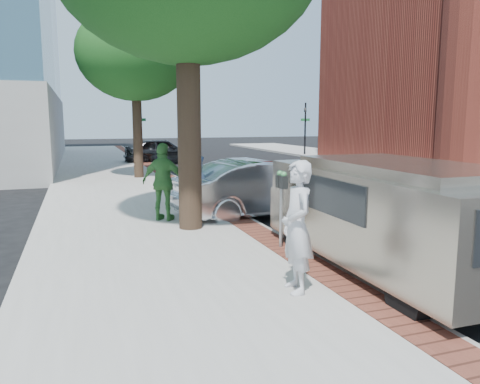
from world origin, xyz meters
name	(u,v)px	position (x,y,z in m)	size (l,w,h in m)	color
ground	(244,254)	(0.00, 0.00, 0.00)	(120.00, 120.00, 0.00)	black
sidewalk	(124,194)	(-1.50, 8.00, 0.07)	(5.00, 60.00, 0.15)	#9E9991
brick_strip	(187,188)	(0.70, 8.00, 0.15)	(0.60, 60.00, 0.01)	brown
curb	(197,190)	(1.05, 8.00, 0.07)	(0.10, 60.00, 0.15)	gray
signal_near	(140,125)	(0.90, 22.00, 2.25)	(0.70, 0.15, 3.80)	black
signal_far	(305,125)	(12.50, 22.00, 2.25)	(0.70, 0.15, 3.80)	black
tree_far	(135,53)	(-0.50, 12.00, 5.30)	(4.80, 4.80, 7.14)	black
parking_meter	(282,193)	(0.66, -0.29, 1.21)	(0.12, 0.32, 1.47)	gray
person_gray	(297,227)	(-0.09, -2.48, 1.09)	(0.68, 0.45, 1.87)	silver
person_officer	(198,186)	(-0.18, 2.92, 0.95)	(0.77, 0.60, 1.59)	#829BC9
person_green	(164,182)	(-1.01, 2.91, 1.09)	(1.10, 0.46, 1.88)	#40843C
sedan_silver	(263,188)	(1.68, 3.16, 0.77)	(1.64, 4.70, 1.55)	silver
bg_car	(162,151)	(1.83, 19.64, 0.76)	(1.80, 4.46, 1.52)	black
van	(382,212)	(1.80, -1.82, 1.05)	(2.06, 5.25, 1.93)	gray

